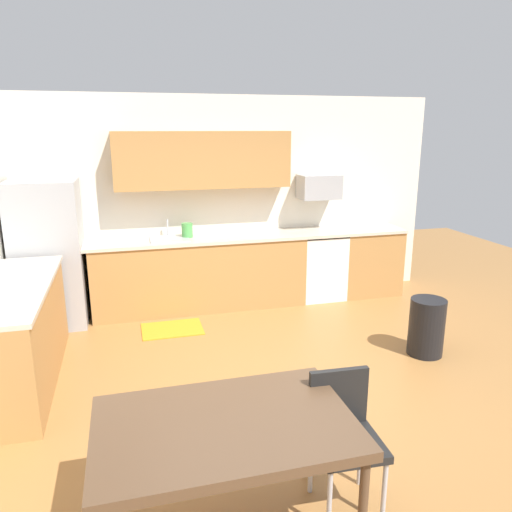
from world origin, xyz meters
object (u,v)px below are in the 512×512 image
(chair_near_table, at_px, (344,429))
(kettle, at_px, (187,231))
(refrigerator, at_px, (49,254))
(microwave, at_px, (319,187))
(oven_range, at_px, (319,265))
(trash_bin, at_px, (427,327))
(dining_table, at_px, (225,432))

(chair_near_table, bearing_deg, kettle, 97.20)
(refrigerator, relative_size, microwave, 3.18)
(microwave, bearing_deg, kettle, -178.41)
(oven_range, height_order, trash_bin, oven_range)
(oven_range, relative_size, trash_bin, 1.52)
(dining_table, relative_size, trash_bin, 2.33)
(oven_range, bearing_deg, dining_table, -119.08)
(oven_range, distance_m, chair_near_table, 3.88)
(dining_table, relative_size, chair_near_table, 1.65)
(microwave, xyz_separation_m, dining_table, (-2.09, -3.86, -0.82))
(dining_table, xyz_separation_m, trash_bin, (2.48, 1.79, -0.40))
(oven_range, bearing_deg, chair_near_table, -110.04)
(chair_near_table, relative_size, trash_bin, 1.42)
(oven_range, bearing_deg, refrigerator, -178.67)
(chair_near_table, bearing_deg, dining_table, -171.30)
(trash_bin, height_order, kettle, kettle)
(microwave, xyz_separation_m, chair_near_table, (-1.33, -3.75, -1.02))
(trash_bin, bearing_deg, chair_near_table, -135.75)
(refrigerator, relative_size, dining_table, 1.23)
(oven_range, distance_m, kettle, 1.88)
(microwave, bearing_deg, refrigerator, -177.00)
(chair_near_table, bearing_deg, microwave, 70.45)
(chair_near_table, bearing_deg, refrigerator, 120.57)
(kettle, bearing_deg, dining_table, -94.44)
(trash_bin, bearing_deg, oven_range, 101.16)
(microwave, bearing_deg, chair_near_table, -109.55)
(chair_near_table, distance_m, trash_bin, 2.41)
(chair_near_table, bearing_deg, trash_bin, 44.25)
(refrigerator, relative_size, kettle, 8.60)
(refrigerator, height_order, trash_bin, refrigerator)
(microwave, relative_size, trash_bin, 0.90)
(microwave, height_order, dining_table, microwave)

